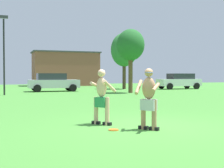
# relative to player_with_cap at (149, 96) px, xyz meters

# --- Properties ---
(ground_plane) EXTENTS (80.00, 80.00, 0.00)m
(ground_plane) POSITION_rel_player_with_cap_xyz_m (0.21, 0.47, -0.89)
(ground_plane) COLOR #428433
(player_with_cap) EXTENTS (0.72, 0.85, 1.63)m
(player_with_cap) POSITION_rel_player_with_cap_xyz_m (0.00, 0.00, 0.00)
(player_with_cap) COLOR black
(player_with_cap) RESTS_ON ground_plane
(player_in_green) EXTENTS (0.78, 0.69, 1.61)m
(player_in_green) POSITION_rel_player_with_cap_xyz_m (-0.89, 1.22, -0.05)
(player_in_green) COLOR black
(player_in_green) RESTS_ON ground_plane
(frisbee) EXTENTS (0.27, 0.27, 0.03)m
(frisbee) POSITION_rel_player_with_cap_xyz_m (-0.89, 0.26, -0.88)
(frisbee) COLOR orange
(frisbee) RESTS_ON ground_plane
(car_silver_near_post) EXTENTS (4.31, 2.04, 1.58)m
(car_silver_near_post) POSITION_rel_player_with_cap_xyz_m (0.74, 19.66, -0.07)
(car_silver_near_post) COLOR silver
(car_silver_near_post) RESTS_ON ground_plane
(car_white_far_end) EXTENTS (4.38, 2.19, 1.58)m
(car_white_far_end) POSITION_rel_player_with_cap_xyz_m (13.61, 19.82, -0.07)
(car_white_far_end) COLOR white
(car_white_far_end) RESTS_ON ground_plane
(lamp_post) EXTENTS (0.60, 0.24, 5.66)m
(lamp_post) POSITION_rel_player_with_cap_xyz_m (-3.34, 15.96, 2.58)
(lamp_post) COLOR black
(lamp_post) RESTS_ON ground_plane
(outbuilding_behind_lot) EXTENTS (8.76, 4.41, 4.50)m
(outbuilding_behind_lot) POSITION_rel_player_with_cap_xyz_m (4.69, 33.52, 1.37)
(outbuilding_behind_lot) COLOR brown
(outbuilding_behind_lot) RESTS_ON ground_plane
(tree_left_field) EXTENTS (2.73, 2.73, 5.73)m
(tree_left_field) POSITION_rel_player_with_cap_xyz_m (8.34, 21.81, 3.09)
(tree_left_field) COLOR #4C3823
(tree_left_field) RESTS_ON ground_plane
(tree_near_building) EXTENTS (2.23, 2.23, 5.11)m
(tree_near_building) POSITION_rel_player_with_cap_xyz_m (6.21, 15.34, 2.89)
(tree_near_building) COLOR brown
(tree_near_building) RESTS_ON ground_plane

